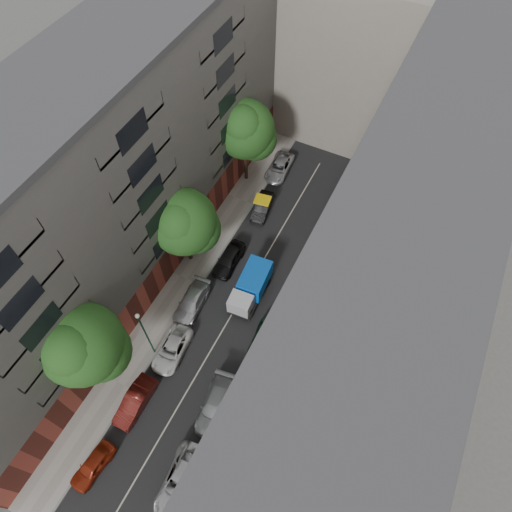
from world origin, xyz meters
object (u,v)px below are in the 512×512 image
Objects in this scene: car_left_1 at (135,401)px; tree_mid at (184,224)px; car_left_5 at (262,207)px; lamp_post at (144,331)px; car_right_0 at (181,481)px; car_right_2 at (262,340)px; car_right_1 at (216,405)px; car_left_4 at (229,259)px; car_left_2 at (172,350)px; pedestrian at (326,279)px; tarp_truck at (251,287)px; car_left_0 at (93,465)px; tree_near at (83,347)px; car_left_3 at (192,303)px; tree_far at (245,132)px; car_left_6 at (279,167)px.

car_left_1 is 15.07m from tree_mid.
car_left_5 is 18.57m from lamp_post.
car_right_0 is 1.33× the size of car_right_2.
car_left_5 is 0.81× the size of car_right_1.
car_right_2 is at bearing -25.46° from tree_mid.
car_left_4 is 1.06× the size of car_left_5.
car_left_1 is at bearing 147.07° from car_right_0.
car_left_2 is at bearing -68.42° from tree_mid.
pedestrian is (3.07, 20.29, 0.28)m from car_right_0.
car_left_4 is at bearing 20.13° from tree_mid.
pedestrian is at bearing 67.62° from car_right_1.
tarp_truck is 4.03m from car_left_4.
car_left_4 is (-3.40, 2.08, -0.62)m from tarp_truck.
car_left_0 is 5.25m from car_left_1.
pedestrian is (12.60, 16.40, -5.84)m from tree_near.
car_right_2 is (7.20, -0.40, -0.01)m from car_left_3.
car_left_1 is 0.86× the size of car_right_1.
tree_far is at bearing 94.00° from car_left_2.
tree_near is at bearing 167.95° from car_left_1.
lamp_post is (2.10, -9.56, -1.21)m from tree_mid.
car_left_3 is 18.80m from car_left_6.
lamp_post reaches higher than car_left_2.
car_right_0 is 20.53m from pedestrian.
tarp_truck is 8.78m from car_left_2.
car_left_5 is 5.97m from car_left_6.
car_left_0 is 6.71m from car_right_0.
pedestrian is (9.09, -5.39, 0.34)m from car_left_5.
pedestrian is (9.89, 7.49, 0.33)m from car_left_3.
tarp_truck is 16.54m from car_right_0.
car_left_5 is (0.00, 7.29, -0.07)m from car_left_4.
pedestrian is at bearing 73.30° from car_left_0.
car_right_1 is 6.62m from car_right_2.
car_right_1 is at bearing -83.57° from car_left_5.
tree_near is 1.44× the size of lamp_post.
car_right_1 is (5.60, -19.85, 0.06)m from car_left_5.
car_left_2 is 0.46× the size of tree_far.
car_left_1 is at bearing -99.97° from car_left_5.
car_right_0 reaches higher than car_left_2.
tree_far is (-0.00, 11.79, 1.11)m from tree_mid.
car_left_6 is 2.72× the size of pedestrian.
tarp_truck is 1.36× the size of car_right_2.
car_left_6 is 0.88× the size of car_right_0.
pedestrian reaches higher than car_left_6.
tarp_truck is 15.24m from tree_near.
car_left_5 is (0.26, 22.44, -0.04)m from car_left_1.
car_right_2 is at bearing -44.04° from car_left_4.
car_right_2 is 12.03m from tree_mid.
lamp_post is at bearing -100.56° from car_left_3.
car_left_1 is at bearing -164.95° from car_right_1.
car_left_0 is at bearing -93.56° from car_left_6.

